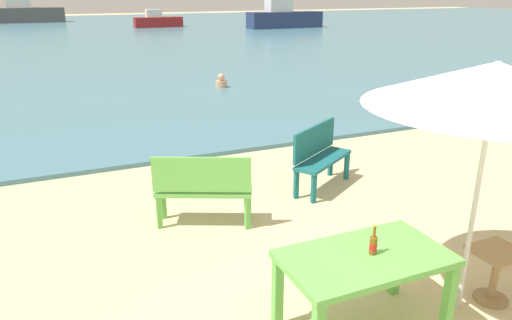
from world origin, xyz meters
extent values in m
plane|color=beige|center=(0.00, 0.00, 0.00)|extent=(120.00, 120.00, 0.00)
cube|color=teal|center=(0.00, 30.00, 0.04)|extent=(120.00, 50.00, 0.08)
cube|color=#60B24C|center=(-0.60, 0.06, 0.73)|extent=(1.40, 0.80, 0.06)
cube|color=#60B24C|center=(0.04, -0.28, 0.35)|extent=(0.08, 0.08, 0.70)
cube|color=#60B24C|center=(-1.24, 0.40, 0.35)|extent=(0.08, 0.08, 0.70)
cube|color=#60B24C|center=(0.04, 0.40, 0.35)|extent=(0.08, 0.08, 0.70)
cylinder|color=brown|center=(-0.54, 0.06, 0.84)|extent=(0.06, 0.06, 0.16)
cone|color=brown|center=(-0.54, 0.06, 0.92)|extent=(0.06, 0.06, 0.03)
cylinder|color=brown|center=(-0.54, 0.06, 0.97)|extent=(0.03, 0.03, 0.09)
cylinder|color=red|center=(-0.54, 0.06, 0.83)|extent=(0.07, 0.07, 0.05)
cylinder|color=gold|center=(-0.54, 0.06, 1.02)|extent=(0.03, 0.03, 0.01)
cylinder|color=silver|center=(0.46, -0.03, 1.15)|extent=(0.04, 0.04, 2.30)
cone|color=white|center=(0.46, -0.03, 2.12)|extent=(2.10, 2.10, 0.36)
cube|color=#9E7A51|center=(0.82, -0.07, 0.52)|extent=(0.44, 0.44, 0.04)
cylinder|color=#9E7A51|center=(0.82, -0.07, 0.25)|extent=(0.07, 0.07, 0.50)
cylinder|color=#9E7A51|center=(0.82, -0.07, 0.01)|extent=(0.32, 0.32, 0.03)
cube|color=#196066|center=(0.79, 2.99, 0.45)|extent=(1.21, 0.94, 0.05)
cube|color=#196066|center=(0.70, 3.13, 0.73)|extent=(1.04, 0.67, 0.44)
cube|color=#196066|center=(0.39, 2.58, 0.21)|extent=(0.06, 0.06, 0.42)
cube|color=#196066|center=(1.33, 3.16, 0.21)|extent=(0.06, 0.06, 0.42)
cube|color=#196066|center=(0.25, 2.82, 0.21)|extent=(0.06, 0.06, 0.42)
cube|color=#196066|center=(1.18, 3.40, 0.21)|extent=(0.06, 0.06, 0.42)
cube|color=#60B24C|center=(-1.19, 2.59, 0.45)|extent=(1.24, 0.83, 0.05)
cube|color=#60B24C|center=(-1.26, 2.45, 0.73)|extent=(1.11, 0.54, 0.44)
cube|color=#60B24C|center=(-0.64, 2.49, 0.21)|extent=(0.06, 0.06, 0.42)
cube|color=#60B24C|center=(-1.64, 2.95, 0.21)|extent=(0.06, 0.06, 0.42)
cube|color=#60B24C|center=(-0.75, 2.23, 0.21)|extent=(0.06, 0.06, 0.42)
cube|color=#60B24C|center=(-1.75, 2.69, 0.21)|extent=(0.06, 0.06, 0.42)
cylinder|color=tan|center=(1.96, 10.67, 0.18)|extent=(0.34, 0.34, 0.20)
sphere|color=tan|center=(1.96, 10.67, 0.39)|extent=(0.21, 0.21, 0.21)
cube|color=#4C4C4C|center=(-3.33, 44.63, 0.69)|extent=(5.97, 1.63, 1.22)
cube|color=silver|center=(-3.87, 44.63, 1.78)|extent=(1.90, 1.22, 0.95)
cube|color=maroon|center=(5.70, 34.84, 0.44)|extent=(3.57, 0.97, 0.73)
cube|color=silver|center=(5.37, 34.84, 1.09)|extent=(1.14, 0.73, 0.57)
cube|color=navy|center=(14.12, 30.46, 0.65)|extent=(5.60, 1.53, 1.15)
cube|color=silver|center=(13.61, 30.46, 1.67)|extent=(1.78, 1.15, 0.89)
camera|label=1|loc=(-2.86, -2.80, 2.84)|focal=34.09mm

